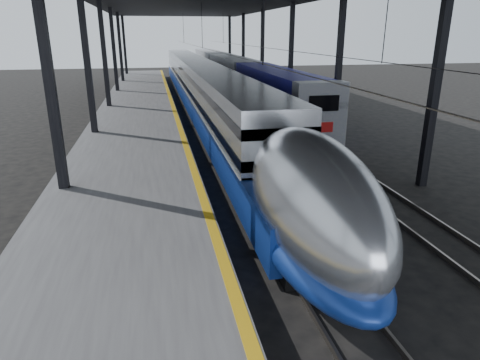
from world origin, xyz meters
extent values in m
plane|color=black|center=(0.00, 0.00, 0.00)|extent=(160.00, 160.00, 0.00)
cube|color=#4C4C4F|center=(-3.50, 20.00, 0.50)|extent=(6.00, 80.00, 1.00)
cube|color=gold|center=(-0.70, 20.00, 1.00)|extent=(0.30, 80.00, 0.01)
cube|color=slate|center=(1.28, 20.00, 0.08)|extent=(0.08, 80.00, 0.16)
cube|color=slate|center=(2.72, 20.00, 0.08)|extent=(0.08, 80.00, 0.16)
cube|color=slate|center=(6.28, 20.00, 0.08)|extent=(0.08, 80.00, 0.16)
cube|color=slate|center=(7.72, 20.00, 0.08)|extent=(0.08, 80.00, 0.16)
cube|color=black|center=(-5.80, 5.00, 4.50)|extent=(0.35, 0.35, 9.00)
cube|color=black|center=(9.60, 5.00, 4.50)|extent=(0.35, 0.35, 9.00)
cube|color=black|center=(-5.80, 15.00, 4.50)|extent=(0.35, 0.35, 9.00)
cube|color=black|center=(9.60, 15.00, 4.50)|extent=(0.35, 0.35, 9.00)
cube|color=black|center=(-5.80, 25.00, 4.50)|extent=(0.35, 0.35, 9.00)
cube|color=black|center=(9.60, 25.00, 4.50)|extent=(0.35, 0.35, 9.00)
cube|color=black|center=(-5.80, 35.00, 4.50)|extent=(0.35, 0.35, 9.00)
cube|color=black|center=(9.60, 35.00, 4.50)|extent=(0.35, 0.35, 9.00)
cube|color=black|center=(-5.80, 45.00, 4.50)|extent=(0.35, 0.35, 9.00)
cube|color=black|center=(9.60, 45.00, 4.50)|extent=(0.35, 0.35, 9.00)
cube|color=black|center=(-5.80, 55.00, 4.50)|extent=(0.35, 0.35, 9.00)
cube|color=black|center=(9.60, 55.00, 4.50)|extent=(0.35, 0.35, 9.00)
cylinder|color=slate|center=(2.00, 20.00, 5.50)|extent=(0.03, 74.00, 0.03)
cylinder|color=slate|center=(7.00, 20.00, 5.50)|extent=(0.03, 74.00, 0.03)
cube|color=#AFB2B6|center=(2.00, 30.72, 2.24)|extent=(2.82, 57.00, 3.89)
cube|color=navy|center=(2.00, 29.22, 1.02)|extent=(2.90, 62.00, 1.51)
cube|color=silver|center=(2.00, 30.72, 1.80)|extent=(2.92, 57.00, 0.10)
cube|color=black|center=(2.00, 30.72, 3.36)|extent=(2.86, 57.00, 0.41)
cube|color=black|center=(2.00, 30.72, 2.24)|extent=(2.86, 57.00, 0.41)
ellipsoid|color=#AFB2B6|center=(2.00, -0.78, 2.09)|extent=(2.82, 8.40, 3.89)
ellipsoid|color=navy|center=(2.00, -0.78, 0.97)|extent=(2.90, 8.40, 1.65)
ellipsoid|color=black|center=(2.00, -3.38, 2.87)|extent=(1.46, 2.20, 0.88)
cube|color=black|center=(2.00, -0.78, 0.20)|extent=(2.14, 2.60, 0.40)
cube|color=black|center=(2.00, 21.22, 0.20)|extent=(2.14, 2.60, 0.40)
cube|color=navy|center=(7.00, 19.81, 2.07)|extent=(2.90, 18.00, 3.93)
cube|color=gray|center=(7.00, 11.41, 2.07)|extent=(2.95, 1.20, 3.98)
cube|color=black|center=(7.00, 10.79, 2.95)|extent=(1.76, 0.06, 0.88)
cube|color=#9C0D0C|center=(7.00, 10.79, 1.60)|extent=(1.24, 0.06, 0.57)
cube|color=gray|center=(7.00, 38.81, 2.07)|extent=(2.90, 18.00, 3.93)
cube|color=gray|center=(7.00, 57.81, 2.07)|extent=(2.90, 18.00, 3.93)
cube|color=black|center=(7.00, 13.81, 0.18)|extent=(2.28, 2.40, 0.36)
cube|color=black|center=(7.00, 35.81, 0.18)|extent=(2.28, 2.40, 0.36)
camera|label=1|loc=(-2.22, -11.50, 6.61)|focal=32.00mm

